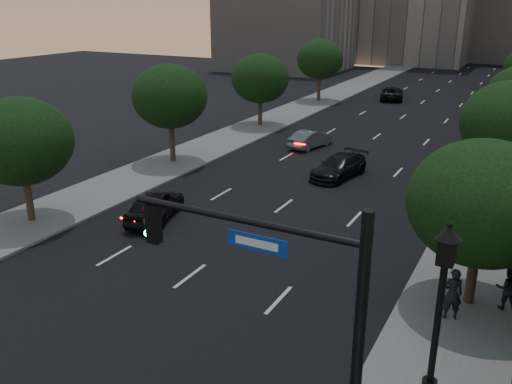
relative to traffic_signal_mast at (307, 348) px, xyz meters
The scene contains 21 objects.
ground 8.99m from the traffic_signal_mast, 166.01° to the left, with size 160.00×160.00×0.00m, color black.
road_surface 33.16m from the traffic_signal_mast, 103.98° to the left, with size 16.00×140.00×0.02m, color black.
sidewalk_right 32.27m from the traffic_signal_mast, 85.91° to the left, with size 4.50×140.00×0.15m, color slate.
sidewalk_left 36.98m from the traffic_signal_mast, 119.66° to the left, with size 4.50×140.00×0.15m, color slate.
office_block_filler 79.67m from the traffic_signal_mast, 115.26° to the left, with size 18.00×16.00×14.00m, color #A5A098.
tree_right_a 10.26m from the traffic_signal_mast, 76.84° to the left, with size 5.20×5.20×6.24m.
tree_right_b 22.12m from the traffic_signal_mast, 83.94° to the left, with size 5.20×5.20×6.74m.
tree_left_a 19.94m from the traffic_signal_mast, 156.39° to the left, with size 5.00×5.00×6.34m.
tree_left_b 27.09m from the traffic_signal_mast, 132.43° to the left, with size 5.00×5.00×6.71m.
tree_left_c 37.71m from the traffic_signal_mast, 118.98° to the left, with size 5.00×5.00×6.34m.
tree_left_d 50.42m from the traffic_signal_mast, 111.24° to the left, with size 5.00×5.00×6.71m.
traffic_signal_mast is the anchor object (origin of this frame).
street_lamp 4.33m from the traffic_signal_mast, 60.06° to the left, with size 0.64×0.64×5.62m.
sedan_near_left 17.43m from the traffic_signal_mast, 139.13° to the left, with size 1.83×4.55×1.55m, color black.
sedan_mid_left 30.64m from the traffic_signal_mast, 112.08° to the left, with size 1.43×4.10×1.35m, color #585A60.
sedan_far_left 53.30m from the traffic_signal_mast, 102.40° to the left, with size 2.38×5.15×1.43m, color black.
sedan_near_right 23.57m from the traffic_signal_mast, 107.66° to the left, with size 1.95×4.79×1.39m, color black.
sedan_far_right 41.92m from the traffic_signal_mast, 91.32° to the left, with size 1.55×3.86×1.31m, color #525459.
pedestrian_a 9.09m from the traffic_signal_mast, 77.44° to the left, with size 0.69×0.45×1.90m, color black.
pedestrian_b 11.05m from the traffic_signal_mast, 70.77° to the left, with size 0.78×0.61×1.61m, color black.
pedestrian_c 18.47m from the traffic_signal_mast, 85.85° to the left, with size 0.95×0.40×1.62m, color black.
Camera 1 is at (11.53, -11.06, 10.62)m, focal length 38.00 mm.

